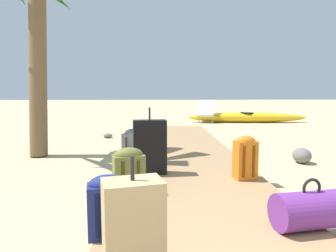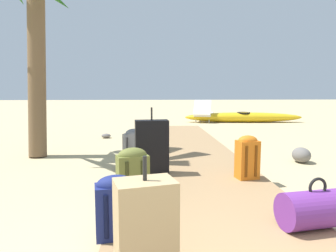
{
  "view_description": "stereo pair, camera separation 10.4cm",
  "coord_description": "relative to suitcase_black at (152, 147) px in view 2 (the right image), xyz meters",
  "views": [
    {
      "loc": [
        -0.45,
        -0.62,
        1.2
      ],
      "look_at": [
        -0.24,
        4.88,
        0.55
      ],
      "focal_mm": 33.65,
      "sensor_mm": 36.0,
      "label": 1
    },
    {
      "loc": [
        -0.56,
        -0.62,
        1.2
      ],
      "look_at": [
        -0.24,
        4.88,
        0.55
      ],
      "focal_mm": 33.65,
      "sensor_mm": 36.0,
      "label": 2
    }
  ],
  "objects": [
    {
      "name": "backpack_grey",
      "position": [
        -0.26,
        0.66,
        -0.09
      ],
      "size": [
        0.36,
        0.34,
        0.52
      ],
      "color": "slate",
      "rests_on": "boardwalk"
    },
    {
      "name": "backpack_olive",
      "position": [
        -0.21,
        -0.79,
        -0.1
      ],
      "size": [
        0.37,
        0.29,
        0.5
      ],
      "color": "olive",
      "rests_on": "boardwalk"
    },
    {
      "name": "duffel_bag_purple",
      "position": [
        1.32,
        -1.72,
        -0.2
      ],
      "size": [
        0.63,
        0.4,
        0.42
      ],
      "color": "#6B2D84",
      "rests_on": "boardwalk"
    },
    {
      "name": "kayak",
      "position": [
        3.35,
        7.03,
        -0.26
      ],
      "size": [
        4.24,
        0.84,
        0.36
      ],
      "color": "gold",
      "rests_on": "ground"
    },
    {
      "name": "rock_right_near",
      "position": [
        2.46,
        0.83,
        -0.31
      ],
      "size": [
        0.3,
        0.37,
        0.25
      ],
      "primitive_type": "ellipsoid",
      "rotation": [
        0.0,
        0.0,
        1.53
      ],
      "color": "slate",
      "rests_on": "ground"
    },
    {
      "name": "suitcase_tan",
      "position": [
        -0.05,
        -2.35,
        -0.06
      ],
      "size": [
        0.39,
        0.32,
        0.75
      ],
      "color": "tan",
      "rests_on": "boardwalk"
    },
    {
      "name": "lounge_chair",
      "position": [
        1.96,
        7.38,
        -0.11
      ],
      "size": [
        0.99,
        1.63,
        0.8
      ],
      "color": "white",
      "rests_on": "ground"
    },
    {
      "name": "boardwalk",
      "position": [
        0.53,
        0.96,
        -0.4
      ],
      "size": [
        1.83,
        8.88,
        0.08
      ],
      "primitive_type": "cube",
      "color": "#9E7A51",
      "rests_on": "ground"
    },
    {
      "name": "rock_left_far",
      "position": [
        -1.1,
        3.62,
        -0.38
      ],
      "size": [
        0.26,
        0.24,
        0.11
      ],
      "primitive_type": "ellipsoid",
      "rotation": [
        0.0,
        0.0,
        1.78
      ],
      "color": "slate",
      "rests_on": "ground"
    },
    {
      "name": "ground_plane",
      "position": [
        0.53,
        0.07,
        -0.44
      ],
      "size": [
        60.0,
        60.0,
        0.0
      ],
      "primitive_type": "plane",
      "color": "tan"
    },
    {
      "name": "suitcase_black",
      "position": [
        0.0,
        0.0,
        0.0
      ],
      "size": [
        0.45,
        0.24,
        0.88
      ],
      "color": "black",
      "rests_on": "boardwalk"
    },
    {
      "name": "backpack_navy",
      "position": [
        -0.29,
        -1.79,
        -0.11
      ],
      "size": [
        0.33,
        0.25,
        0.48
      ],
      "color": "navy",
      "rests_on": "boardwalk"
    },
    {
      "name": "backpack_orange",
      "position": [
        1.19,
        -0.3,
        -0.07
      ],
      "size": [
        0.29,
        0.25,
        0.55
      ],
      "color": "orange",
      "rests_on": "boardwalk"
    }
  ]
}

